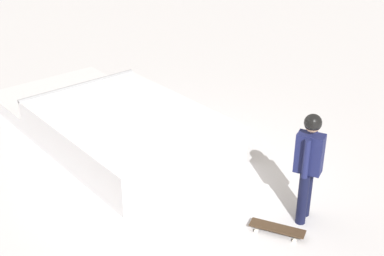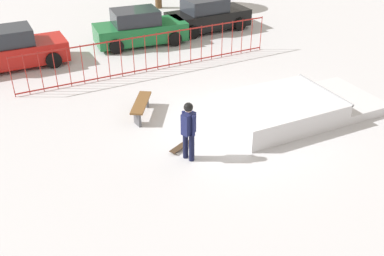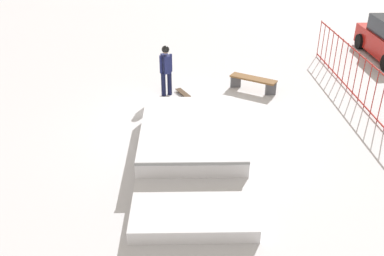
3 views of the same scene
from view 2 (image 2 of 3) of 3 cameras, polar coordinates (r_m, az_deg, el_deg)
name	(u,v)px [view 2 (image 2 of 3)]	position (r m, az deg, el deg)	size (l,w,h in m)	color
ground_plane	(238,129)	(13.52, 6.05, -0.09)	(60.00, 60.00, 0.00)	silver
skate_ramp	(290,108)	(14.33, 12.76, 2.59)	(5.69, 3.27, 0.74)	silver
skater	(188,127)	(11.52, -0.46, 0.11)	(0.43, 0.43, 1.73)	black
skateboard	(181,147)	(12.43, -1.50, -2.45)	(0.82, 0.46, 0.09)	#3F2D1E
perimeter_fence	(151,52)	(17.39, -5.35, 9.85)	(10.43, 1.08, 1.50)	maroon
park_bench	(141,105)	(14.15, -6.67, 2.98)	(1.31, 1.50, 0.48)	brown
parked_car_red	(12,49)	(19.14, -22.48, 9.48)	(4.26, 2.26, 1.60)	red
parked_car_green	(139,29)	(20.47, -6.91, 12.80)	(4.35, 2.54, 1.60)	#196B33
parked_car_black	(207,16)	(22.34, 2.02, 14.48)	(4.22, 2.17, 1.60)	black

